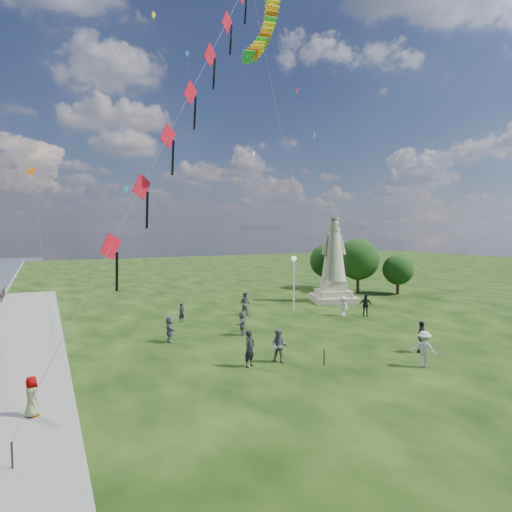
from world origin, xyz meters
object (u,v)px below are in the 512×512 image
statue (334,270)px  person_6 (182,313)px  lamppost (294,272)px  person_11 (242,323)px  person_7 (245,303)px  person_8 (343,306)px  person_1 (279,346)px  person_3 (421,337)px  person_2 (424,349)px  person_10 (32,399)px  person_5 (170,329)px  person_9 (365,305)px  person_0 (250,349)px

statue → person_6: statue is taller
lamppost → person_11: size_ratio=2.97×
person_6 → person_7: bearing=-20.7°
person_8 → person_1: bearing=-58.3°
lamppost → person_8: (2.60, -3.52, -2.65)m
statue → person_3: statue is taller
person_3 → person_6: (-10.10, 13.92, -0.19)m
person_2 → lamppost: bearing=-42.9°
person_7 → person_11: 6.68m
lamppost → person_10: lamppost is taller
person_6 → person_5: bearing=-137.7°
person_5 → person_9: person_9 is taller
person_2 → person_0: bearing=27.0°
statue → person_3: 17.44m
person_2 → person_9: size_ratio=1.05×
statue → person_1: size_ratio=4.51×
person_1 → person_8: 13.57m
person_3 → person_6: bearing=-92.3°
person_3 → person_8: person_3 is taller
person_0 → person_5: 7.02m
statue → person_5: bearing=-137.5°
person_5 → person_8: 14.95m
person_5 → person_6: (2.35, 5.26, -0.10)m
person_10 → person_8: bearing=-90.8°
person_1 → person_11: person_1 is taller
person_3 → person_7: 14.95m
person_0 → person_11: bearing=42.0°
person_7 → person_3: bearing=160.1°
statue → person_5: statue is taller
lamppost → person_7: 5.12m
person_7 → person_10: person_7 is taller
person_0 → person_7: person_7 is taller
lamppost → person_2: size_ratio=2.55×
person_0 → person_8: person_0 is taller
person_8 → person_10: 24.51m
person_5 → person_8: size_ratio=1.03×
person_2 → person_5: (-10.53, 10.59, -0.11)m
statue → person_2: size_ratio=4.36×
person_0 → statue: bearing=15.0°
statue → person_9: bearing=-85.3°
person_0 → person_1: person_0 is taller
person_0 → person_10: person_0 is taller
person_2 → person_10: person_2 is taller
person_6 → statue: bearing=-15.3°
person_0 → person_8: 14.88m
person_1 → person_2: person_2 is taller
person_11 → person_9: bearing=135.5°
person_6 → person_11: bearing=-90.1°
person_2 → person_3: (1.92, 1.92, -0.02)m
lamppost → person_5: bearing=-157.3°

